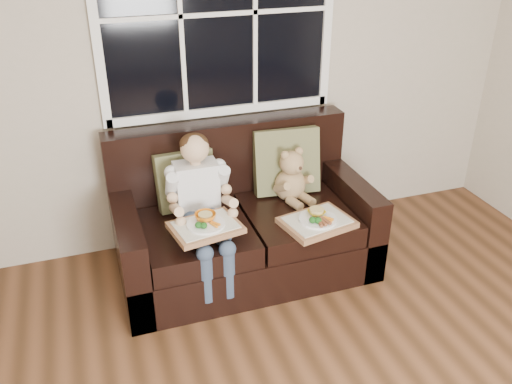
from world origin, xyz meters
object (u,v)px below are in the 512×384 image
object	(u,v)px
child	(201,197)
teddy_bear	(291,179)
loveseat	(242,226)
tray_left	(206,225)
tray_right	(317,221)

from	to	relation	value
child	teddy_bear	world-z (taller)	child
loveseat	child	distance (m)	0.47
child	teddy_bear	bearing A→B (deg)	11.84
loveseat	teddy_bear	distance (m)	0.47
tray_left	tray_right	xyz separation A→B (m)	(0.73, -0.02, -0.10)
child	tray_left	world-z (taller)	child
child	teddy_bear	distance (m)	0.69
child	tray_right	distance (m)	0.76
loveseat	tray_right	xyz separation A→B (m)	(0.39, -0.37, 0.17)
loveseat	teddy_bear	size ratio (longest dim) A/B	4.34
loveseat	child	bearing A→B (deg)	-158.36
loveseat	teddy_bear	xyz separation A→B (m)	(0.37, 0.02, 0.30)
tray_right	child	bearing A→B (deg)	149.00
child	teddy_bear	xyz separation A→B (m)	(0.67, 0.14, -0.05)
loveseat	tray_right	bearing A→B (deg)	-42.94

